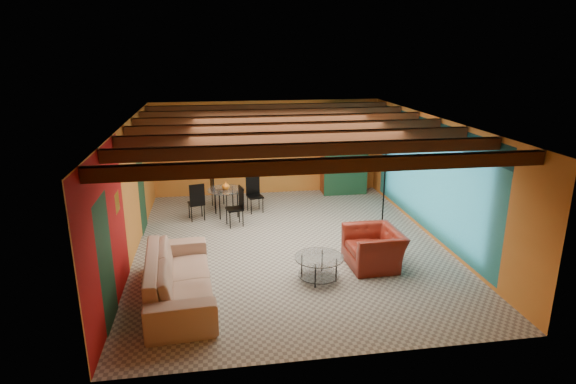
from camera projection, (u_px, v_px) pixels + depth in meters
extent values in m
cube|color=gray|center=(289.00, 245.00, 10.42)|extent=(6.50, 8.00, 0.01)
cube|color=silver|center=(290.00, 121.00, 9.64)|extent=(6.50, 8.00, 0.01)
cube|color=orange|center=(267.00, 148.00, 13.81)|extent=(6.50, 0.02, 2.70)
cube|color=maroon|center=(129.00, 193.00, 9.54)|extent=(0.02, 8.00, 2.70)
cube|color=teal|center=(435.00, 179.00, 10.52)|extent=(0.02, 8.00, 2.70)
imported|color=#A27C68|center=(179.00, 277.00, 8.11)|extent=(1.26, 2.81, 0.80)
imported|color=maroon|center=(374.00, 248.00, 9.35)|extent=(1.04, 1.17, 0.74)
cube|color=brown|center=(344.00, 156.00, 13.94)|extent=(1.24, 0.62, 2.17)
cube|color=black|center=(236.00, 139.00, 13.55)|extent=(1.05, 0.03, 0.65)
imported|color=#26661E|center=(345.00, 111.00, 13.56)|extent=(0.44, 0.39, 0.45)
imported|color=orange|center=(225.00, 175.00, 11.95)|extent=(0.24, 0.24, 0.20)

